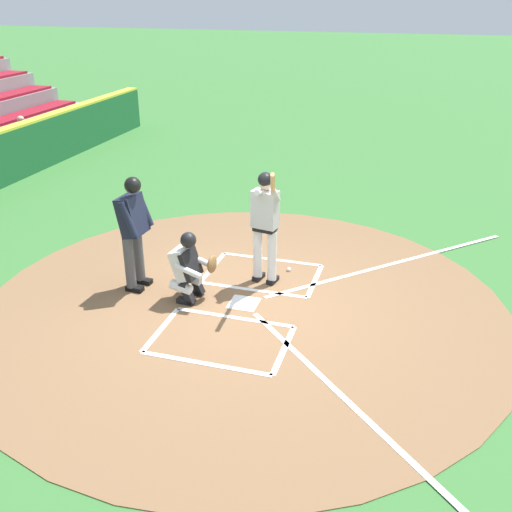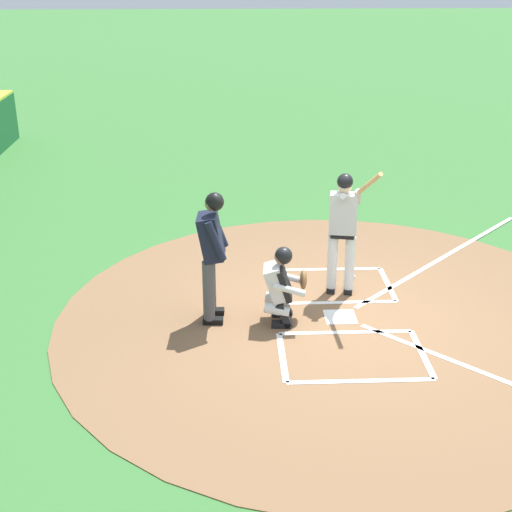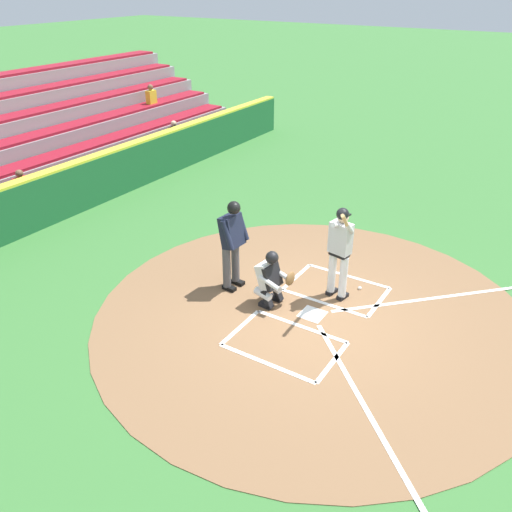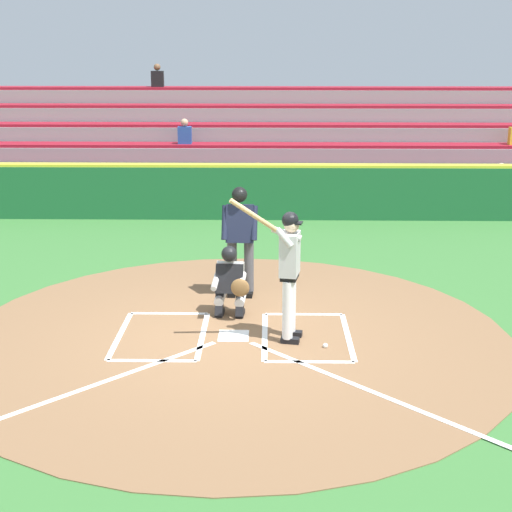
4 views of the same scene
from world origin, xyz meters
name	(u,v)px [view 2 (image 2 of 4)]	position (x,y,z in m)	size (l,w,h in m)	color
ground_plane	(340,318)	(0.00, 0.00, 0.00)	(120.00, 120.00, 0.00)	#387033
dirt_circle	(340,317)	(0.00, 0.00, 0.01)	(8.00, 8.00, 0.01)	brown
home_plate_and_chalk	(402,316)	(0.00, 0.88, 0.01)	(7.93, 4.91, 0.01)	white
batter	(344,225)	(-0.78, 0.12, 1.10)	(1.03, 0.58, 2.13)	white
catcher	(282,284)	(0.08, -0.84, 0.59)	(0.59, 0.64, 1.13)	black
plate_umpire	(212,248)	(-0.03, -1.79, 1.08)	(0.60, 0.43, 1.86)	#4C4C51
baseball	(353,277)	(-1.29, 0.40, 0.04)	(0.07, 0.07, 0.07)	white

